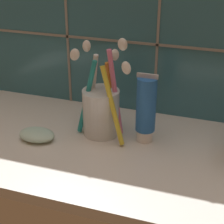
% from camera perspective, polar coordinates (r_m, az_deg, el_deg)
% --- Properties ---
extents(sink_counter, '(0.77, 0.33, 0.02)m').
position_cam_1_polar(sink_counter, '(0.68, 1.76, -6.39)').
color(sink_counter, silver).
rests_on(sink_counter, ground).
extents(tile_wall_backsplash, '(0.87, 0.02, 0.45)m').
position_cam_1_polar(tile_wall_backsplash, '(0.75, 5.81, 14.41)').
color(tile_wall_backsplash, '#336B7F').
rests_on(tile_wall_backsplash, ground).
extents(toothbrush_cup, '(0.12, 0.09, 0.19)m').
position_cam_1_polar(toothbrush_cup, '(0.70, -1.61, 0.64)').
color(toothbrush_cup, silver).
rests_on(toothbrush_cup, sink_counter).
extents(toothpaste_tube, '(0.04, 0.04, 0.13)m').
position_cam_1_polar(toothpaste_tube, '(0.68, 5.20, 0.51)').
color(toothpaste_tube, white).
rests_on(toothpaste_tube, sink_counter).
extents(soap_bar, '(0.07, 0.05, 0.02)m').
position_cam_1_polar(soap_bar, '(0.72, -11.38, -3.40)').
color(soap_bar, silver).
rests_on(soap_bar, sink_counter).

